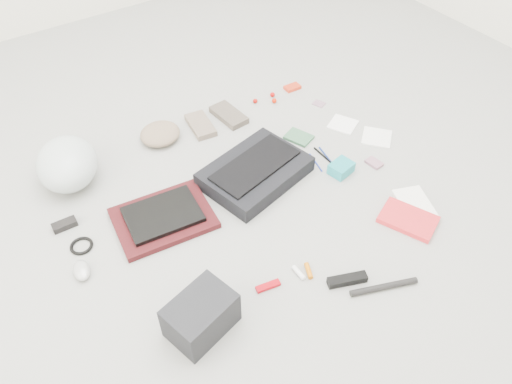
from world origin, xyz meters
TOP-DOWN VIEW (x-y plane):
  - ground_plane at (0.00, 0.00)m, footprint 4.00×4.00m
  - messenger_bag at (0.07, 0.11)m, footprint 0.50×0.41m
  - bag_flap at (0.07, 0.11)m, footprint 0.43×0.27m
  - laptop_sleeve at (-0.38, 0.12)m, footprint 0.42×0.34m
  - laptop at (-0.38, 0.12)m, footprint 0.32×0.25m
  - bike_helmet at (-0.60, 0.56)m, footprint 0.34×0.38m
  - beanie at (-0.15, 0.60)m, footprint 0.24×0.24m
  - mitten_left at (0.05, 0.57)m, footprint 0.13×0.21m
  - mitten_right at (0.21, 0.56)m, footprint 0.12×0.21m
  - power_brick at (-0.73, 0.31)m, footprint 0.10×0.05m
  - cable_coil at (-0.71, 0.18)m, footprint 0.12×0.12m
  - mouse at (-0.75, 0.05)m, footprint 0.07×0.11m
  - camera_bag at (-0.49, -0.39)m, footprint 0.26×0.21m
  - multitool at (-0.21, -0.39)m, footprint 0.10×0.04m
  - toiletry_tube_white at (-0.08, -0.41)m, footprint 0.02×0.07m
  - toiletry_tube_orange at (-0.05, -0.42)m, footprint 0.04×0.07m
  - u_lock at (0.04, -0.53)m, footprint 0.15×0.09m
  - bike_pump at (0.13, -0.63)m, footprint 0.25×0.11m
  - book_red at (0.45, -0.45)m, footprint 0.22×0.26m
  - book_white at (0.53, -0.41)m, footprint 0.19×0.22m
  - notepad at (0.40, 0.23)m, footprint 0.13×0.15m
  - pen_blue at (0.36, 0.04)m, footprint 0.04×0.13m
  - pen_black at (0.42, 0.05)m, footprint 0.01×0.15m
  - pen_navy at (0.43, 0.05)m, footprint 0.03×0.14m
  - accordion_wallet at (0.41, -0.07)m, footprint 0.12×0.10m
  - card_deck at (0.58, -0.12)m, footprint 0.06×0.08m
  - napkin_top at (0.65, 0.18)m, footprint 0.17×0.17m
  - napkin_bottom at (0.72, 0.01)m, footprint 0.19×0.19m
  - lollipop_a at (0.39, 0.59)m, footprint 0.03×0.03m
  - lollipop_b at (0.48, 0.53)m, footprint 0.03×0.03m
  - lollipop_c at (0.50, 0.58)m, footprint 0.03×0.03m
  - altoids_tin at (0.63, 0.58)m, footprint 0.09×0.06m
  - stamp_sheet at (0.67, 0.39)m, footprint 0.07×0.08m

SIDE VIEW (x-z plane):
  - ground_plane at x=0.00m, z-range 0.00..0.00m
  - stamp_sheet at x=0.67m, z-range 0.00..0.00m
  - pen_blue at x=0.36m, z-range 0.00..0.01m
  - napkin_top at x=0.65m, z-range 0.00..0.01m
  - pen_navy at x=0.43m, z-range 0.00..0.01m
  - napkin_bottom at x=0.72m, z-range 0.00..0.01m
  - pen_black at x=0.42m, z-range 0.00..0.01m
  - cable_coil at x=-0.71m, z-range 0.00..0.01m
  - card_deck at x=0.58m, z-range 0.00..0.01m
  - multitool at x=-0.21m, z-range 0.00..0.01m
  - notepad at x=0.40m, z-range 0.00..0.01m
  - altoids_tin at x=0.63m, z-range 0.00..0.02m
  - toiletry_tube_white at x=-0.08m, z-range 0.00..0.02m
  - toiletry_tube_orange at x=-0.05m, z-range 0.00..0.02m
  - book_white at x=0.53m, z-range 0.00..0.02m
  - book_red at x=0.45m, z-range 0.00..0.02m
  - bike_pump at x=0.13m, z-range 0.00..0.02m
  - lollipop_a at x=0.39m, z-range 0.00..0.02m
  - lollipop_b at x=0.48m, z-range 0.00..0.03m
  - lollipop_c at x=0.50m, z-range 0.00..0.03m
  - power_brick at x=-0.73m, z-range 0.00..0.03m
  - laptop_sleeve at x=-0.38m, z-range 0.00..0.03m
  - u_lock at x=0.04m, z-range 0.00..0.03m
  - mitten_left at x=0.05m, z-range 0.00..0.03m
  - mitten_right at x=0.21m, z-range 0.00..0.03m
  - mouse at x=-0.75m, z-range 0.00..0.04m
  - accordion_wallet at x=0.41m, z-range 0.00..0.05m
  - beanie at x=-0.15m, z-range 0.00..0.07m
  - laptop at x=-0.38m, z-range 0.03..0.05m
  - messenger_bag at x=0.07m, z-range 0.00..0.07m
  - camera_bag at x=-0.49m, z-range 0.00..0.15m
  - bag_flap at x=0.07m, z-range 0.07..0.09m
  - bike_helmet at x=-0.60m, z-range 0.00..0.19m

